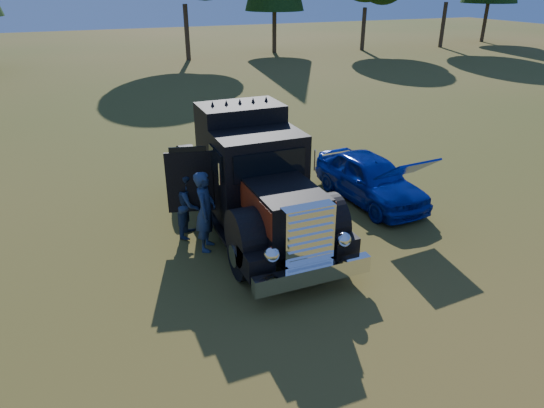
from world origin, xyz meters
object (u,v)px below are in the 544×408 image
(spectator_near, at_px, (206,211))
(spectator_far, at_px, (189,204))
(diamond_t_truck, at_px, (253,181))
(hotrod_coupe, at_px, (370,178))

(spectator_near, bearing_deg, spectator_far, 39.63)
(spectator_near, height_order, spectator_far, spectator_near)
(diamond_t_truck, bearing_deg, spectator_near, -156.55)
(spectator_near, distance_m, spectator_far, 0.88)
(hotrod_coupe, bearing_deg, spectator_near, -169.70)
(spectator_near, bearing_deg, hotrod_coupe, -53.46)
(hotrod_coupe, relative_size, spectator_near, 2.18)
(hotrod_coupe, distance_m, spectator_near, 5.14)
(spectator_far, bearing_deg, spectator_near, -136.08)
(diamond_t_truck, distance_m, hotrod_coupe, 3.72)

